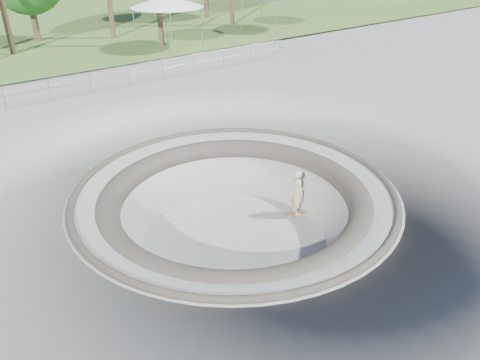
# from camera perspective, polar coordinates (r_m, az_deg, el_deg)

# --- Properties ---
(ground) EXTENTS (180.00, 180.00, 0.00)m
(ground) POSITION_cam_1_polar(r_m,az_deg,el_deg) (14.84, -0.67, -1.25)
(ground) COLOR gray
(ground) RESTS_ON ground
(skate_bowl) EXTENTS (14.00, 14.00, 4.10)m
(skate_bowl) POSITION_cam_1_polar(r_m,az_deg,el_deg) (15.83, -0.63, -7.02)
(skate_bowl) COLOR gray
(skate_bowl) RESTS_ON ground
(safety_railing) EXTENTS (25.00, 0.06, 1.03)m
(safety_railing) POSITION_cam_1_polar(r_m,az_deg,el_deg) (24.60, -17.79, 11.33)
(safety_railing) COLOR #909498
(safety_railing) RESTS_ON ground
(skateboard) EXTENTS (0.88, 0.54, 0.09)m
(skateboard) POSITION_cam_1_polar(r_m,az_deg,el_deg) (17.22, 6.86, -4.02)
(skateboard) COLOR #9A6C3D
(skateboard) RESTS_ON ground
(skater) EXTENTS (0.61, 0.74, 1.73)m
(skater) POSITION_cam_1_polar(r_m,az_deg,el_deg) (16.77, 7.03, -1.46)
(skater) COLOR #CDB984
(skater) RESTS_ON skateboard
(canopy_white) EXTENTS (6.22, 6.22, 3.35)m
(canopy_white) POSITION_cam_1_polar(r_m,az_deg,el_deg) (32.61, -8.92, 20.74)
(canopy_white) COLOR #909498
(canopy_white) RESTS_ON ground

